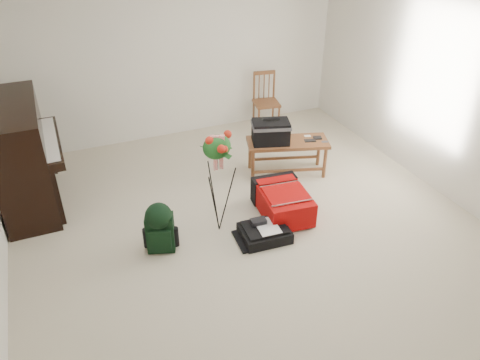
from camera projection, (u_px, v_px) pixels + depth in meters
name	position (u px, v px, depth m)	size (l,w,h in m)	color
floor	(252.00, 232.00, 5.18)	(5.00, 5.50, 0.01)	#BBAF96
wall_back	(175.00, 53.00, 6.67)	(5.00, 0.04, 2.50)	silver
wall_right	(453.00, 93.00, 5.35)	(0.04, 5.50, 2.50)	silver
piano	(24.00, 158.00, 5.39)	(0.71, 1.50, 1.25)	black
bench	(277.00, 137.00, 5.92)	(1.12, 0.71, 0.80)	brown
dining_chair	(266.00, 101.00, 7.30)	(0.44, 0.44, 0.87)	brown
red_suitcase	(280.00, 199.00, 5.43)	(0.59, 0.82, 0.33)	#B70708
black_duffel	(265.00, 232.00, 5.06)	(0.54, 0.44, 0.21)	black
green_backpack	(160.00, 225.00, 4.77)	(0.32, 0.30, 0.56)	black
flower_stand	(218.00, 185.00, 4.92)	(0.48, 0.48, 1.20)	black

